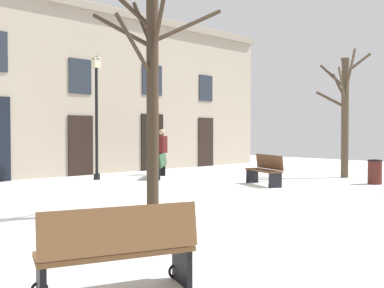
% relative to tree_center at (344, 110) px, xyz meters
% --- Properties ---
extents(ground_plane, '(31.80, 31.80, 0.00)m').
position_rel_tree_center_xyz_m(ground_plane, '(-6.40, -0.38, -2.40)').
color(ground_plane, white).
extents(building_facade, '(19.88, 0.60, 6.54)m').
position_rel_tree_center_xyz_m(building_facade, '(-6.41, 7.29, 0.92)').
color(building_facade, tan).
rests_on(building_facade, ground).
extents(tree_center, '(1.91, 2.02, 4.46)m').
position_rel_tree_center_xyz_m(tree_center, '(0.00, 0.00, 0.00)').
color(tree_center, '#4C3D2D').
rests_on(tree_center, ground).
extents(tree_near_facade, '(2.60, 2.21, 5.11)m').
position_rel_tree_center_xyz_m(tree_near_facade, '(-9.35, -0.82, 0.31)').
color(tree_near_facade, '#382B1E').
rests_on(tree_near_facade, ground).
extents(streetlamp, '(0.30, 0.30, 4.21)m').
position_rel_tree_center_xyz_m(streetlamp, '(-6.78, 5.41, 0.16)').
color(streetlamp, black).
rests_on(streetlamp, ground).
extents(litter_bin, '(0.45, 0.45, 0.76)m').
position_rel_tree_center_xyz_m(litter_bin, '(-1.22, -1.67, -2.02)').
color(litter_bin, '#4C1E19').
rests_on(litter_bin, ground).
extents(bench_back_to_back_left, '(1.64, 1.00, 0.91)m').
position_rel_tree_center_xyz_m(bench_back_to_back_left, '(-12.38, -4.10, -1.95)').
color(bench_back_to_back_left, brown).
rests_on(bench_back_to_back_left, ground).
extents(bench_back_to_back_right, '(1.55, 1.50, 0.87)m').
position_rel_tree_center_xyz_m(bench_back_to_back_right, '(-4.92, 4.38, -1.96)').
color(bench_back_to_back_right, '#2D4C33').
rests_on(bench_back_to_back_right, ground).
extents(bench_facing_shops, '(1.05, 1.61, 0.93)m').
position_rel_tree_center_xyz_m(bench_facing_shops, '(-3.91, 0.51, -1.93)').
color(bench_facing_shops, '#51331E').
rests_on(bench_facing_shops, ground).
extents(person_crossing_plaza, '(0.24, 0.39, 1.73)m').
position_rel_tree_center_xyz_m(person_crossing_plaza, '(-4.01, 5.28, -1.44)').
color(person_crossing_plaza, '#2D271E').
rests_on(person_crossing_plaza, ground).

